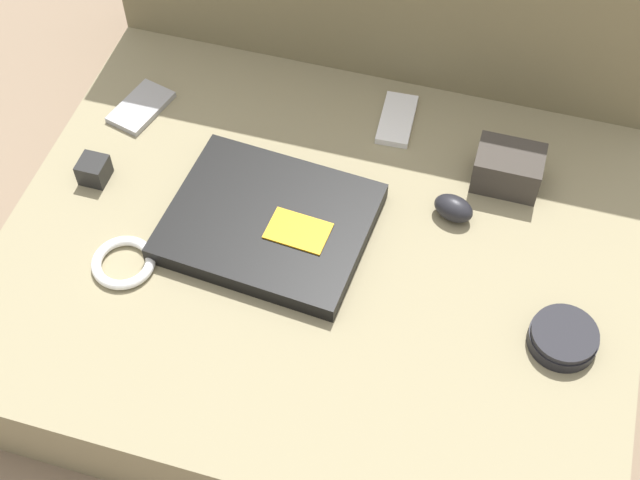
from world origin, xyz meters
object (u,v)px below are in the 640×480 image
at_px(phone_black, 141,107).
at_px(camera_pouch, 508,168).
at_px(laptop, 269,222).
at_px(computer_mouse, 453,208).
at_px(phone_silver, 397,119).
at_px(speaker_puck, 563,338).
at_px(charger_brick, 94,170).

distance_m(phone_black, camera_pouch, 0.61).
height_order(laptop, computer_mouse, computer_mouse).
bearing_deg(laptop, phone_silver, 68.01).
xyz_separation_m(laptop, speaker_puck, (0.45, -0.08, -0.00)).
distance_m(laptop, phone_silver, 0.30).
relative_size(computer_mouse, speaker_puck, 0.74).
bearing_deg(phone_black, phone_silver, 27.11).
xyz_separation_m(phone_black, charger_brick, (-0.01, -0.16, 0.01)).
xyz_separation_m(phone_silver, charger_brick, (-0.43, -0.25, 0.01)).
xyz_separation_m(laptop, phone_silver, (0.13, 0.27, -0.01)).
distance_m(computer_mouse, phone_black, 0.55).
xyz_separation_m(camera_pouch, charger_brick, (-0.62, -0.17, -0.01)).
height_order(speaker_puck, camera_pouch, camera_pouch).
relative_size(laptop, phone_black, 2.57).
relative_size(phone_black, charger_brick, 2.82).
bearing_deg(camera_pouch, phone_silver, 157.93).
xyz_separation_m(phone_silver, phone_black, (-0.42, -0.09, -0.00)).
height_order(computer_mouse, speaker_puck, computer_mouse).
relative_size(laptop, speaker_puck, 3.28).
height_order(phone_silver, camera_pouch, camera_pouch).
bearing_deg(computer_mouse, laptop, -142.69).
xyz_separation_m(laptop, camera_pouch, (0.33, 0.19, 0.02)).
relative_size(laptop, phone_silver, 2.73).
xyz_separation_m(speaker_puck, phone_silver, (-0.31, 0.34, -0.01)).
bearing_deg(camera_pouch, computer_mouse, -126.18).
bearing_deg(laptop, charger_brick, -179.07).
bearing_deg(laptop, camera_pouch, 34.78).
height_order(computer_mouse, phone_silver, computer_mouse).
bearing_deg(speaker_puck, computer_mouse, 136.86).
xyz_separation_m(speaker_puck, charger_brick, (-0.74, 0.09, 0.00)).
distance_m(computer_mouse, speaker_puck, 0.26).
bearing_deg(computer_mouse, phone_black, -171.77).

